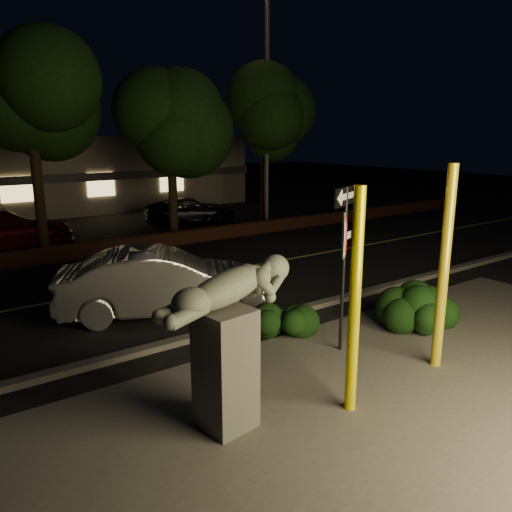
{
  "coord_description": "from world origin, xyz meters",
  "views": [
    {
      "loc": [
        -6.56,
        -5.53,
        4.07
      ],
      "look_at": [
        -0.62,
        2.71,
        1.6
      ],
      "focal_mm": 35.0,
      "sensor_mm": 36.0,
      "label": 1
    }
  ],
  "objects": [
    {
      "name": "hedge_far_right",
      "position": [
        2.21,
        0.86,
        0.55
      ],
      "size": [
        1.68,
        1.14,
        1.11
      ],
      "primitive_type": "ellipsoid",
      "rotation": [
        0.0,
        0.0,
        -0.09
      ],
      "color": "black",
      "rests_on": "ground"
    },
    {
      "name": "building",
      "position": [
        0.0,
        24.99,
        2.0
      ],
      "size": [
        22.0,
        10.2,
        4.0
      ],
      "color": "gray",
      "rests_on": "ground"
    },
    {
      "name": "lane_marking",
      "position": [
        0.0,
        7.0,
        0.02
      ],
      "size": [
        80.0,
        0.12,
        0.0
      ],
      "primitive_type": "cube",
      "color": "#BAB74A",
      "rests_on": "road"
    },
    {
      "name": "curb",
      "position": [
        0.0,
        2.9,
        0.06
      ],
      "size": [
        80.0,
        0.25,
        0.12
      ],
      "primitive_type": "cube",
      "color": "#4C4944",
      "rests_on": "ground"
    },
    {
      "name": "tree_far_b",
      "position": [
        -2.5,
        13.2,
        6.05
      ],
      "size": [
        5.2,
        5.2,
        8.41
      ],
      "color": "black",
      "rests_on": "ground"
    },
    {
      "name": "yellow_pole_left",
      "position": [
        -1.4,
        -0.82,
        1.7
      ],
      "size": [
        0.17,
        0.17,
        3.41
      ],
      "primitive_type": "cylinder",
      "color": "#F1E102",
      "rests_on": "ground"
    },
    {
      "name": "streetlight",
      "position": [
        7.04,
        12.9,
        6.45
      ],
      "size": [
        1.57,
        0.76,
        10.85
      ],
      "rotation": [
        0.0,
        0.0,
        -0.32
      ],
      "color": "#48484D",
      "rests_on": "ground"
    },
    {
      "name": "sculpture",
      "position": [
        -3.13,
        -0.1,
        1.47
      ],
      "size": [
        2.23,
        0.85,
        2.38
      ],
      "rotation": [
        0.0,
        0.0,
        0.13
      ],
      "color": "#4C4944",
      "rests_on": "ground"
    },
    {
      "name": "ground",
      "position": [
        0.0,
        10.0,
        0.0
      ],
      "size": [
        90.0,
        90.0,
        0.0
      ],
      "primitive_type": "plane",
      "color": "black",
      "rests_on": "ground"
    },
    {
      "name": "signpost",
      "position": [
        0.02,
        0.81,
        2.25
      ],
      "size": [
        0.99,
        0.47,
        3.17
      ],
      "rotation": [
        0.0,
        0.0,
        0.42
      ],
      "color": "black",
      "rests_on": "ground"
    },
    {
      "name": "parked_car_dark",
      "position": [
        4.56,
        15.16,
        0.59
      ],
      "size": [
        4.68,
        3.19,
        1.19
      ],
      "primitive_type": "imported",
      "rotation": [
        0.0,
        0.0,
        1.26
      ],
      "color": "black",
      "rests_on": "ground"
    },
    {
      "name": "tree_far_c",
      "position": [
        2.5,
        12.8,
        5.66
      ],
      "size": [
        4.8,
        4.8,
        7.84
      ],
      "color": "black",
      "rests_on": "ground"
    },
    {
      "name": "patio",
      "position": [
        0.0,
        -1.0,
        0.01
      ],
      "size": [
        14.0,
        6.0,
        0.02
      ],
      "primitive_type": "cube",
      "color": "#4C4944",
      "rests_on": "ground"
    },
    {
      "name": "parking_lot",
      "position": [
        0.0,
        17.0,
        0.01
      ],
      "size": [
        40.0,
        12.0,
        0.01
      ],
      "primitive_type": "cube",
      "color": "black",
      "rests_on": "ground"
    },
    {
      "name": "yellow_pole_right",
      "position": [
        0.95,
        -0.67,
        1.81
      ],
      "size": [
        0.18,
        0.18,
        3.62
      ],
      "primitive_type": "cylinder",
      "color": "yellow",
      "rests_on": "ground"
    },
    {
      "name": "hedge_right",
      "position": [
        2.28,
        0.51,
        0.49
      ],
      "size": [
        1.55,
        0.91,
        0.98
      ],
      "primitive_type": "ellipsoid",
      "rotation": [
        0.0,
        0.0,
        0.08
      ],
      "color": "black",
      "rests_on": "ground"
    },
    {
      "name": "hedge_center",
      "position": [
        -0.49,
        1.93,
        0.45
      ],
      "size": [
        1.87,
        1.28,
        0.89
      ],
      "primitive_type": "ellipsoid",
      "rotation": [
        0.0,
        0.0,
        0.31
      ],
      "color": "black",
      "rests_on": "ground"
    },
    {
      "name": "road",
      "position": [
        0.0,
        7.0,
        0.01
      ],
      "size": [
        80.0,
        8.0,
        0.01
      ],
      "primitive_type": "cube",
      "color": "black",
      "rests_on": "ground"
    },
    {
      "name": "silver_sedan",
      "position": [
        -1.88,
        4.66,
        0.77
      ],
      "size": [
        4.92,
        3.35,
        1.54
      ],
      "primitive_type": "imported",
      "rotation": [
        0.0,
        0.0,
        1.16
      ],
      "color": "#A6A6AA",
      "rests_on": "ground"
    },
    {
      "name": "tree_far_d",
      "position": [
        7.5,
        13.3,
        5.42
      ],
      "size": [
        4.4,
        4.4,
        7.42
      ],
      "color": "black",
      "rests_on": "ground"
    },
    {
      "name": "brick_wall",
      "position": [
        0.0,
        11.3,
        0.25
      ],
      "size": [
        40.0,
        0.35,
        0.5
      ],
      "primitive_type": "cube",
      "color": "#4F2719",
      "rests_on": "ground"
    }
  ]
}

